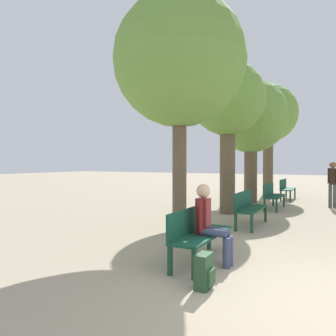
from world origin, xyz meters
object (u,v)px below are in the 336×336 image
bench_row_2 (272,194)px  tree_row_2 (251,118)px  bench_row_1 (248,206)px  bench_row_3 (286,187)px  pedestrian_near (333,181)px  tree_row_3 (268,115)px  backpack (204,272)px  bench_row_0 (198,230)px  tree_row_0 (179,62)px  person_seated (210,221)px  tree_row_1 (228,102)px

bench_row_2 → tree_row_2: size_ratio=0.34×
bench_row_1 → bench_row_3: 6.72m
tree_row_2 → pedestrian_near: bearing=-0.7°
tree_row_3 → backpack: 13.38m
bench_row_0 → bench_row_2: bearing=90.0°
tree_row_0 → person_seated: bearing=-50.8°
bench_row_3 → pedestrian_near: size_ratio=1.02×
bench_row_1 → bench_row_3: (0.00, 6.72, 0.00)m
tree_row_3 → bench_row_2: bearing=-77.9°
bench_row_2 → tree_row_3: 6.17m
tree_row_0 → person_seated: 3.76m
tree_row_2 → tree_row_3: tree_row_3 is taller
bench_row_0 → backpack: bearing=-63.3°
bench_row_2 → tree_row_1: size_ratio=0.35×
tree_row_3 → backpack: tree_row_3 is taller
tree_row_3 → pedestrian_near: size_ratio=3.34×
bench_row_2 → pedestrian_near: pedestrian_near is taller
tree_row_2 → person_seated: size_ratio=3.84×
tree_row_0 → backpack: (1.59, -2.58, -3.60)m
bench_row_3 → tree_row_3: bearing=123.2°
tree_row_1 → tree_row_2: size_ratio=0.98×
bench_row_2 → backpack: size_ratio=3.75×
bench_row_2 → person_seated: bearing=-88.1°
tree_row_0 → person_seated: (1.31, -1.60, -3.14)m
bench_row_1 → tree_row_1: bearing=122.3°
bench_row_3 → tree_row_1: 5.94m
tree_row_1 → pedestrian_near: bearing=46.0°
tree_row_3 → person_seated: 12.29m
bench_row_1 → backpack: bearing=-83.3°
bench_row_0 → tree_row_1: tree_row_1 is taller
bench_row_3 → tree_row_2: 3.63m
bench_row_3 → tree_row_0: bearing=-97.2°
tree_row_0 → tree_row_3: tree_row_3 is taller
bench_row_1 → tree_row_0: (-1.08, -1.80, 3.30)m
bench_row_1 → tree_row_3: 9.11m
bench_row_0 → bench_row_3: bearing=90.0°
bench_row_1 → tree_row_0: 3.91m
tree_row_1 → tree_row_3: bearing=90.0°
bench_row_3 → backpack: size_ratio=3.75×
tree_row_2 → pedestrian_near: tree_row_2 is taller
person_seated → backpack: bearing=-73.8°
tree_row_1 → tree_row_3: tree_row_3 is taller
tree_row_2 → tree_row_1: bearing=-90.0°
tree_row_0 → bench_row_2: bearing=78.2°
person_seated → tree_row_2: bearing=99.1°
bench_row_2 → tree_row_1: tree_row_1 is taller
bench_row_0 → tree_row_0: 3.81m
tree_row_0 → tree_row_1: (0.00, 3.50, -0.30)m
bench_row_0 → bench_row_2: 6.72m
bench_row_2 → tree_row_1: 3.59m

